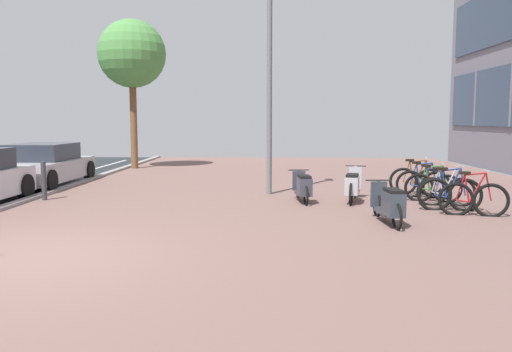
# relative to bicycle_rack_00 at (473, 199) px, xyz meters

# --- Properties ---
(ground) EXTENTS (21.00, 40.00, 0.13)m
(ground) POSITION_rel_bicycle_rack_00_xyz_m (-6.27, -3.46, -0.37)
(ground) COLOR black
(bicycle_rack_00) EXTENTS (1.38, 0.47, 0.99)m
(bicycle_rack_00) POSITION_rel_bicycle_rack_00_xyz_m (0.00, 0.00, 0.00)
(bicycle_rack_00) COLOR black
(bicycle_rack_00) RESTS_ON ground
(bicycle_rack_01) EXTENTS (1.39, 0.48, 1.02)m
(bicycle_rack_01) POSITION_rel_bicycle_rack_00_xyz_m (-0.26, 0.62, 0.01)
(bicycle_rack_01) COLOR black
(bicycle_rack_01) RESTS_ON ground
(bicycle_rack_02) EXTENTS (1.32, 0.48, 0.96)m
(bicycle_rack_02) POSITION_rel_bicycle_rack_00_xyz_m (-0.13, 1.24, -0.01)
(bicycle_rack_02) COLOR black
(bicycle_rack_02) RESTS_ON ground
(bicycle_rack_03) EXTENTS (1.32, 0.50, 0.97)m
(bicycle_rack_03) POSITION_rel_bicycle_rack_00_xyz_m (-0.24, 1.86, -0.01)
(bicycle_rack_03) COLOR black
(bicycle_rack_03) RESTS_ON ground
(bicycle_rack_04) EXTENTS (1.31, 0.53, 0.99)m
(bicycle_rack_04) POSITION_rel_bicycle_rack_00_xyz_m (-0.29, 2.48, 0.00)
(bicycle_rack_04) COLOR black
(bicycle_rack_04) RESTS_ON ground
(bicycle_rack_05) EXTENTS (1.41, 0.48, 1.01)m
(bicycle_rack_05) POSITION_rel_bicycle_rack_00_xyz_m (-0.27, 3.10, 0.01)
(bicycle_rack_05) COLOR black
(bicycle_rack_05) RESTS_ON ground
(scooter_near) EXTENTS (0.72, 1.83, 0.85)m
(scooter_near) POSITION_rel_bicycle_rack_00_xyz_m (-2.19, 1.73, 0.05)
(scooter_near) COLOR black
(scooter_near) RESTS_ON ground
(scooter_mid) EXTENTS (0.52, 1.82, 0.79)m
(scooter_mid) POSITION_rel_bicycle_rack_00_xyz_m (-1.93, -0.92, 0.04)
(scooter_mid) COLOR black
(scooter_mid) RESTS_ON ground
(scooter_far) EXTENTS (0.52, 1.66, 0.75)m
(scooter_far) POSITION_rel_bicycle_rack_00_xyz_m (-3.39, 1.66, 0.02)
(scooter_far) COLOR black
(scooter_far) RESTS_ON ground
(parked_car_far) EXTENTS (1.97, 4.06, 1.26)m
(parked_car_far) POSITION_rel_bicycle_rack_00_xyz_m (-11.07, 4.75, 0.25)
(parked_car_far) COLOR #A6A5AB
(parked_car_far) RESTS_ON ground
(lamp_post) EXTENTS (0.20, 0.52, 6.18)m
(lamp_post) POSITION_rel_bicycle_rack_00_xyz_m (-4.20, 3.01, 3.07)
(lamp_post) COLOR slate
(lamp_post) RESTS_ON ground
(street_tree) EXTENTS (2.71, 2.71, 5.98)m
(street_tree) POSITION_rel_bicycle_rack_00_xyz_m (-9.72, 10.28, 4.24)
(street_tree) COLOR brown
(street_tree) RESTS_ON ground
(bollard_far) EXTENTS (0.12, 0.12, 0.95)m
(bollard_far) POSITION_rel_bicycle_rack_00_xyz_m (-9.75, 1.85, 0.13)
(bollard_far) COLOR #38383D
(bollard_far) RESTS_ON ground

